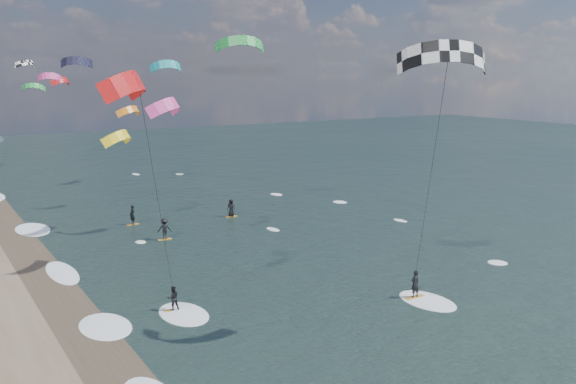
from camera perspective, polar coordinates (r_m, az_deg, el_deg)
wet_sand_strip at (r=32.42m, az=-15.51°, el=-14.75°), size 3.00×240.00×0.00m
kitesurfer_near_a at (r=32.59m, az=13.64°, el=7.04°), size 7.87×9.17×15.62m
kitesurfer_near_b at (r=31.74m, az=-11.72°, el=1.59°), size 6.64×9.00×14.32m
far_kitesurfers at (r=57.07m, az=-9.73°, el=-2.42°), size 10.19×7.33×1.84m
bg_kite_field at (r=75.00m, az=-16.43°, el=9.52°), size 12.20×71.53×8.99m
shoreline_surf at (r=36.92m, az=-15.74°, el=-11.53°), size 2.40×79.40×0.11m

